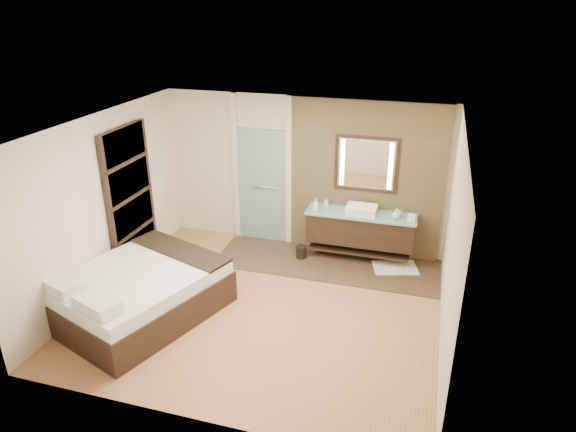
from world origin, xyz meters
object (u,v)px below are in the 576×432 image
(vanity, at_px, (360,228))
(mirror_unit, at_px, (366,164))
(waste_bin, at_px, (301,252))
(bed, at_px, (138,293))

(vanity, distance_m, mirror_unit, 1.10)
(mirror_unit, distance_m, waste_bin, 1.88)
(vanity, xyz_separation_m, waste_bin, (-0.97, -0.26, -0.47))
(vanity, height_order, mirror_unit, mirror_unit)
(bed, distance_m, waste_bin, 2.92)
(vanity, height_order, waste_bin, vanity)
(mirror_unit, height_order, bed, mirror_unit)
(bed, bearing_deg, mirror_unit, 65.21)
(vanity, relative_size, mirror_unit, 1.75)
(mirror_unit, relative_size, waste_bin, 4.69)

